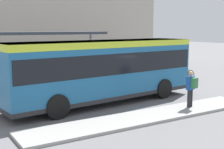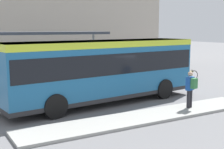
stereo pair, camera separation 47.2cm
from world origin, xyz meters
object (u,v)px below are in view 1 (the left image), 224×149
(bicycle_red, at_px, (180,72))
(pedestrian_waiting, at_px, (191,87))
(city_bus, at_px, (103,67))
(potted_planter_near_shelter, at_px, (79,75))
(bicycle_yellow, at_px, (187,74))
(potted_planter_far_side, at_px, (46,79))

(bicycle_red, bearing_deg, pedestrian_waiting, 147.67)
(city_bus, distance_m, pedestrian_waiting, 4.44)
(pedestrian_waiting, relative_size, potted_planter_near_shelter, 1.14)
(pedestrian_waiting, bearing_deg, bicycle_yellow, -58.52)
(potted_planter_far_side, bearing_deg, pedestrian_waiting, -62.86)
(bicycle_yellow, height_order, potted_planter_far_side, potted_planter_far_side)
(potted_planter_near_shelter, bearing_deg, pedestrian_waiting, -76.90)
(potted_planter_near_shelter, bearing_deg, city_bus, -100.74)
(bicycle_yellow, bearing_deg, city_bus, 111.69)
(potted_planter_near_shelter, distance_m, potted_planter_far_side, 2.28)
(bicycle_yellow, xyz_separation_m, bicycle_red, (-0.10, 0.65, 0.02))
(pedestrian_waiting, height_order, bicycle_red, pedestrian_waiting)
(city_bus, bearing_deg, bicycle_red, 18.35)
(bicycle_yellow, bearing_deg, bicycle_red, 9.41)
(bicycle_yellow, distance_m, bicycle_red, 0.66)
(potted_planter_near_shelter, height_order, potted_planter_far_side, potted_planter_near_shelter)
(city_bus, relative_size, potted_planter_far_side, 8.14)
(bicycle_red, distance_m, potted_planter_far_side, 10.91)
(pedestrian_waiting, bearing_deg, city_bus, 25.84)
(pedestrian_waiting, height_order, bicycle_yellow, pedestrian_waiting)
(pedestrian_waiting, xyz_separation_m, potted_planter_far_side, (-4.18, 8.16, -0.42))
(city_bus, bearing_deg, potted_planter_near_shelter, 73.11)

